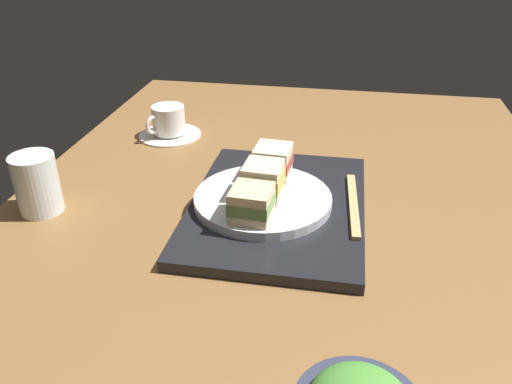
# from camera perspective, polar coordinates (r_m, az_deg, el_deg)

# --- Properties ---
(ground_plane) EXTENTS (1.40, 1.00, 0.03)m
(ground_plane) POSITION_cam_1_polar(r_m,az_deg,el_deg) (0.89, 3.54, -3.09)
(ground_plane) COLOR brown
(serving_tray) EXTENTS (0.40, 0.29, 0.02)m
(serving_tray) POSITION_cam_1_polar(r_m,az_deg,el_deg) (0.88, 2.45, -1.58)
(serving_tray) COLOR black
(serving_tray) RESTS_ON ground_plane
(sandwich_plate) EXTENTS (0.23, 0.23, 0.02)m
(sandwich_plate) POSITION_cam_1_polar(r_m,az_deg,el_deg) (0.86, 0.75, -0.82)
(sandwich_plate) COLOR silver
(sandwich_plate) RESTS_ON serving_tray
(sandwich_near) EXTENTS (0.07, 0.07, 0.05)m
(sandwich_near) POSITION_cam_1_polar(r_m,az_deg,el_deg) (0.79, -0.50, -1.25)
(sandwich_near) COLOR beige
(sandwich_near) RESTS_ON sandwich_plate
(sandwich_middle) EXTENTS (0.07, 0.07, 0.06)m
(sandwich_middle) POSITION_cam_1_polar(r_m,az_deg,el_deg) (0.85, 0.77, 1.35)
(sandwich_middle) COLOR beige
(sandwich_middle) RESTS_ON sandwich_plate
(sandwich_far) EXTENTS (0.07, 0.07, 0.06)m
(sandwich_far) POSITION_cam_1_polar(r_m,az_deg,el_deg) (0.91, 1.87, 3.39)
(sandwich_far) COLOR beige
(sandwich_far) RESTS_ON sandwich_plate
(chopsticks_pair) EXTENTS (0.21, 0.03, 0.01)m
(chopsticks_pair) POSITION_cam_1_polar(r_m,az_deg,el_deg) (0.88, 10.76, -1.36)
(chopsticks_pair) COLOR tan
(chopsticks_pair) RESTS_ON serving_tray
(coffee_cup) EXTENTS (0.14, 0.14, 0.07)m
(coffee_cup) POSITION_cam_1_polar(r_m,az_deg,el_deg) (1.19, -9.69, 7.50)
(coffee_cup) COLOR white
(coffee_cup) RESTS_ON ground_plane
(drinking_glass) EXTENTS (0.07, 0.07, 0.10)m
(drinking_glass) POSITION_cam_1_polar(r_m,az_deg,el_deg) (0.94, -23.17, 0.83)
(drinking_glass) COLOR silver
(drinking_glass) RESTS_ON ground_plane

